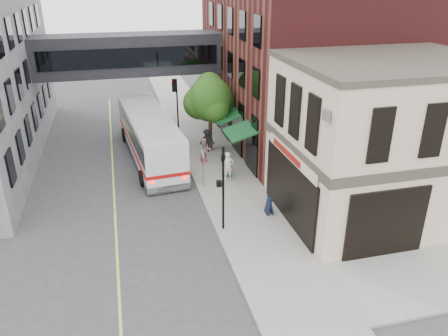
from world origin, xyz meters
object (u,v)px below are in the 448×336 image
pedestrian_c (207,140)px  sandwich_board (269,205)px  pedestrian_b (205,150)px  pedestrian_a (228,166)px  newspaper_box (228,169)px  bus (149,134)px

pedestrian_c → sandwich_board: (1.36, -9.69, -0.35)m
pedestrian_b → pedestrian_c: pedestrian_c is taller
pedestrian_b → sandwich_board: (1.90, -7.86, -0.34)m
pedestrian_a → pedestrian_c: pedestrian_a is taller
newspaper_box → sandwich_board: bearing=-54.5°
newspaper_box → sandwich_board: 5.28m
bus → pedestrian_a: bus is taller
pedestrian_c → bus: bearing=-162.9°
pedestrian_c → newspaper_box: 4.53m
bus → newspaper_box: (4.51, -4.70, -1.17)m
pedestrian_c → sandwich_board: bearing=-62.0°
pedestrian_a → pedestrian_b: (-0.83, 3.16, -0.07)m
pedestrian_b → sandwich_board: size_ratio=1.66×
bus → pedestrian_a: (4.42, -5.20, -0.76)m
pedestrian_a → newspaper_box: size_ratio=1.80×
pedestrian_a → pedestrian_b: size_ratio=1.08×
pedestrian_b → newspaper_box: bearing=-77.5°
bus → sandwich_board: bearing=-61.0°
bus → pedestrian_b: (3.59, -2.04, -0.83)m
newspaper_box → pedestrian_a: bearing=-75.4°
pedestrian_b → sandwich_board: pedestrian_b is taller
pedestrian_b → bus: bearing=144.1°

